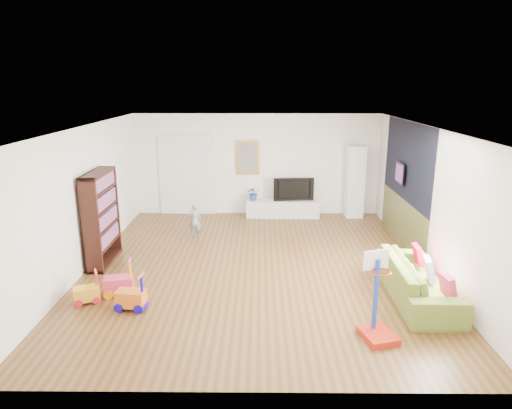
{
  "coord_description": "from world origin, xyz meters",
  "views": [
    {
      "loc": [
        0.08,
        -8.31,
        3.5
      ],
      "look_at": [
        0.0,
        0.4,
        1.15
      ],
      "focal_mm": 32.0,
      "sensor_mm": 36.0,
      "label": 1
    }
  ],
  "objects_px": {
    "bookshelf": "(101,218)",
    "basketball_hoop": "(381,298)",
    "sofa": "(418,280)",
    "media_console": "(282,208)"
  },
  "relations": [
    {
      "from": "basketball_hoop",
      "to": "bookshelf",
      "type": "bearing_deg",
      "value": 134.01
    },
    {
      "from": "bookshelf",
      "to": "sofa",
      "type": "xyz_separation_m",
      "value": [
        5.73,
        -1.53,
        -0.59
      ]
    },
    {
      "from": "bookshelf",
      "to": "basketball_hoop",
      "type": "xyz_separation_m",
      "value": [
        4.78,
        -2.79,
        -0.29
      ]
    },
    {
      "from": "sofa",
      "to": "bookshelf",
      "type": "bearing_deg",
      "value": 75.87
    },
    {
      "from": "sofa",
      "to": "basketball_hoop",
      "type": "distance_m",
      "value": 1.61
    },
    {
      "from": "bookshelf",
      "to": "sofa",
      "type": "distance_m",
      "value": 5.96
    },
    {
      "from": "bookshelf",
      "to": "sofa",
      "type": "height_order",
      "value": "bookshelf"
    },
    {
      "from": "media_console",
      "to": "basketball_hoop",
      "type": "bearing_deg",
      "value": -78.98
    },
    {
      "from": "bookshelf",
      "to": "basketball_hoop",
      "type": "bearing_deg",
      "value": -30.78
    },
    {
      "from": "media_console",
      "to": "sofa",
      "type": "height_order",
      "value": "sofa"
    }
  ]
}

